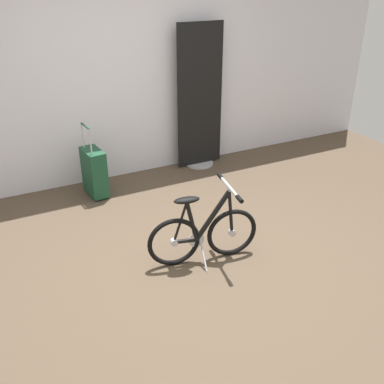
{
  "coord_description": "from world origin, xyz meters",
  "views": [
    {
      "loc": [
        -1.55,
        -2.71,
        2.29
      ],
      "look_at": [
        -0.01,
        0.32,
        0.55
      ],
      "focal_mm": 41.01,
      "sensor_mm": 36.0,
      "label": 1
    }
  ],
  "objects": [
    {
      "name": "ground_plane",
      "position": [
        0.0,
        0.0,
        0.0
      ],
      "size": [
        7.37,
        7.37,
        0.0
      ],
      "primitive_type": "plane",
      "color": "brown"
    },
    {
      "name": "folding_bike_foreground",
      "position": [
        -0.03,
        0.07,
        0.28
      ],
      "size": [
        0.97,
        0.53,
        0.7
      ],
      "color": "black",
      "rests_on": "ground_plane"
    },
    {
      "name": "back_wall",
      "position": [
        0.0,
        2.16,
        1.4
      ],
      "size": [
        7.37,
        0.1,
        2.8
      ],
      "primitive_type": "cube",
      "color": "silver",
      "rests_on": "ground_plane"
    },
    {
      "name": "rolling_suitcase",
      "position": [
        -0.52,
        1.72,
        0.28
      ],
      "size": [
        0.21,
        0.38,
        0.83
      ],
      "color": "#19472D",
      "rests_on": "ground_plane"
    },
    {
      "name": "floor_banner_stand",
      "position": [
        0.93,
        1.96,
        0.79
      ],
      "size": [
        0.6,
        0.36,
        1.76
      ],
      "color": "#B7B7BC",
      "rests_on": "ground_plane"
    }
  ]
}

